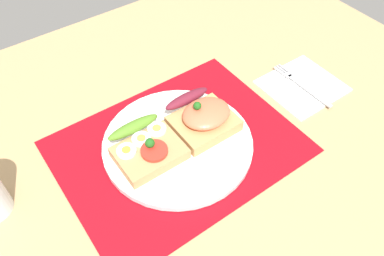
# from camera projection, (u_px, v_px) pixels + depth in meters

# --- Properties ---
(ground_plane) EXTENTS (1.20, 0.90, 0.03)m
(ground_plane) POSITION_uv_depth(u_px,v_px,m) (178.00, 152.00, 0.69)
(ground_plane) COLOR tan
(placemat) EXTENTS (0.40, 0.31, 0.00)m
(placemat) POSITION_uv_depth(u_px,v_px,m) (178.00, 146.00, 0.67)
(placemat) COLOR maroon
(placemat) RESTS_ON ground_plane
(plate) EXTENTS (0.26, 0.26, 0.01)m
(plate) POSITION_uv_depth(u_px,v_px,m) (178.00, 144.00, 0.67)
(plate) COLOR white
(plate) RESTS_ON placemat
(sandwich_egg_tomato) EXTENTS (0.11, 0.10, 0.04)m
(sandwich_egg_tomato) POSITION_uv_depth(u_px,v_px,m) (146.00, 147.00, 0.64)
(sandwich_egg_tomato) COLOR tan
(sandwich_egg_tomato) RESTS_ON plate
(sandwich_salmon) EXTENTS (0.10, 0.10, 0.06)m
(sandwich_salmon) POSITION_uv_depth(u_px,v_px,m) (203.00, 117.00, 0.67)
(sandwich_salmon) COLOR tan
(sandwich_salmon) RESTS_ON plate
(napkin) EXTENTS (0.14, 0.13, 0.01)m
(napkin) POSITION_uv_depth(u_px,v_px,m) (302.00, 85.00, 0.77)
(napkin) COLOR white
(napkin) RESTS_ON ground_plane
(fork) EXTENTS (0.02, 0.15, 0.00)m
(fork) POSITION_uv_depth(u_px,v_px,m) (301.00, 84.00, 0.77)
(fork) COLOR #B7B7BC
(fork) RESTS_ON napkin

